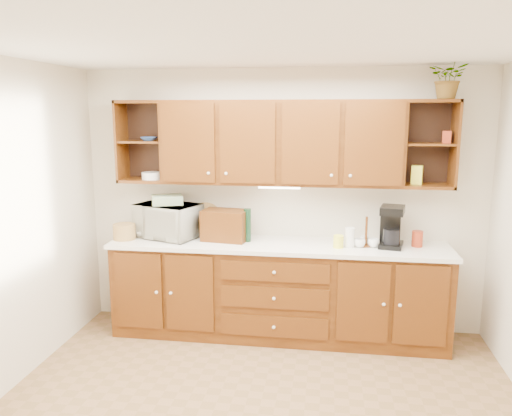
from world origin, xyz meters
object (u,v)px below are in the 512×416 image
(microwave, at_px, (168,221))
(bread_box, at_px, (225,225))
(coffee_maker, at_px, (391,227))
(potted_plant, at_px, (449,78))

(microwave, xyz_separation_m, bread_box, (0.60, -0.04, -0.02))
(bread_box, height_order, coffee_maker, coffee_maker)
(microwave, bearing_deg, potted_plant, 19.69)
(coffee_maker, bearing_deg, potted_plant, 18.83)
(coffee_maker, distance_m, potted_plant, 1.42)
(bread_box, bearing_deg, coffee_maker, 7.71)
(bread_box, xyz_separation_m, coffee_maker, (1.58, -0.00, 0.04))
(bread_box, bearing_deg, potted_plant, 9.23)
(microwave, xyz_separation_m, potted_plant, (2.61, 0.00, 1.36))
(potted_plant, bearing_deg, coffee_maker, -173.20)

